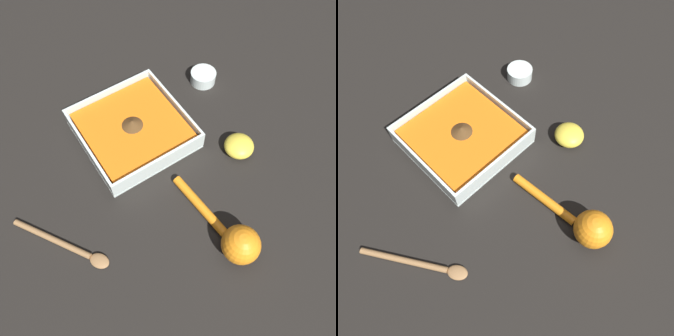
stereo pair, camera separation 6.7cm
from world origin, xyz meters
The scene contains 6 objects.
ground_plane centered at (0.00, 0.00, 0.00)m, with size 4.00×4.00×0.00m, color black.
square_dish centered at (-0.02, 0.04, 0.02)m, with size 0.24×0.24×0.05m.
spice_bowl centered at (0.03, -0.20, 0.01)m, with size 0.07×0.07×0.03m.
lemon_squeezer centered at (-0.36, 0.01, 0.03)m, with size 0.23×0.08×0.08m.
lemon_half centered at (-0.19, -0.14, 0.02)m, with size 0.07×0.07×0.04m.
wooden_spoon centered at (-0.18, 0.29, 0.01)m, with size 0.19×0.13×0.01m.
Camera 1 is at (-0.44, 0.22, 0.65)m, focal length 35.00 mm.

